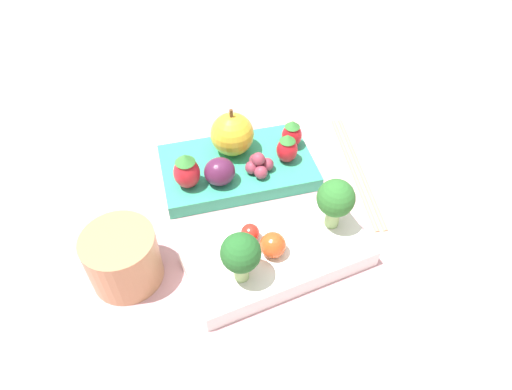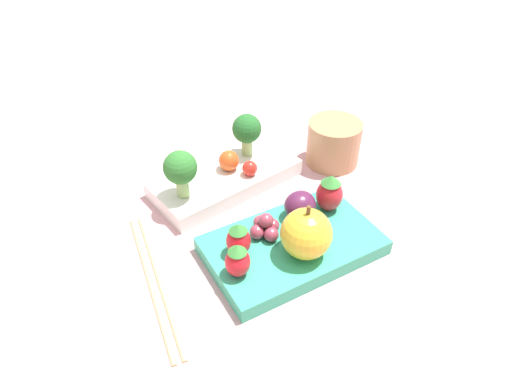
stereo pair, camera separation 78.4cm
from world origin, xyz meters
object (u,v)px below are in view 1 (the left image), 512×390
(grape_cluster, at_px, (258,165))
(strawberry_0, at_px, (187,171))
(bento_box_savoury, at_px, (278,257))
(drinking_cup, at_px, (123,258))
(cherry_tomato_0, at_px, (250,233))
(apple, at_px, (232,134))
(broccoli_floret_1, at_px, (241,254))
(chopsticks_pair, at_px, (357,168))
(broccoli_floret_0, at_px, (336,200))
(strawberry_2, at_px, (292,134))
(bento_box_fruit, at_px, (238,167))
(strawberry_1, at_px, (287,148))
(cherry_tomato_1, at_px, (273,245))
(plum, at_px, (220,172))

(grape_cluster, bearing_deg, strawberry_0, -0.54)
(bento_box_savoury, distance_m, grape_cluster, 0.13)
(drinking_cup, bearing_deg, cherry_tomato_0, 177.28)
(apple, bearing_deg, cherry_tomato_0, 82.80)
(broccoli_floret_1, distance_m, chopsticks_pair, 0.24)
(bento_box_savoury, xyz_separation_m, drinking_cup, (0.16, -0.03, 0.02))
(broccoli_floret_0, relative_size, broccoli_floret_1, 1.03)
(strawberry_2, bearing_deg, grape_cluster, 32.09)
(apple, bearing_deg, grape_cluster, 114.13)
(cherry_tomato_0, xyz_separation_m, grape_cluster, (-0.04, -0.10, -0.00))
(bento_box_fruit, relative_size, grape_cluster, 4.90)
(apple, bearing_deg, bento_box_fruit, 89.77)
(broccoli_floret_0, distance_m, drinking_cup, 0.23)
(broccoli_floret_0, relative_size, grape_cluster, 1.57)
(chopsticks_pair, bearing_deg, strawberry_1, -15.74)
(cherry_tomato_0, xyz_separation_m, chopsticks_pair, (-0.17, -0.09, -0.03))
(strawberry_0, distance_m, strawberry_1, 0.13)
(strawberry_1, relative_size, grape_cluster, 1.03)
(cherry_tomato_1, bearing_deg, strawberry_0, -62.75)
(broccoli_floret_0, xyz_separation_m, plum, (0.10, -0.10, -0.03))
(chopsticks_pair, bearing_deg, broccoli_floret_1, 34.35)
(strawberry_1, bearing_deg, broccoli_floret_0, 95.91)
(broccoli_floret_1, height_order, grape_cluster, broccoli_floret_1)
(broccoli_floret_0, bearing_deg, strawberry_0, -37.64)
(strawberry_1, distance_m, plum, 0.09)
(cherry_tomato_0, distance_m, grape_cluster, 0.11)
(bento_box_savoury, height_order, broccoli_floret_0, broccoli_floret_0)
(bento_box_savoury, relative_size, grape_cluster, 5.16)
(cherry_tomato_1, height_order, strawberry_2, strawberry_2)
(bento_box_fruit, xyz_separation_m, cherry_tomato_0, (0.02, 0.13, 0.02))
(bento_box_fruit, distance_m, apple, 0.04)
(strawberry_2, distance_m, grape_cluster, 0.07)
(strawberry_0, relative_size, strawberry_1, 1.19)
(broccoli_floret_1, distance_m, strawberry_2, 0.22)
(cherry_tomato_1, bearing_deg, broccoli_floret_1, 26.18)
(bento_box_savoury, height_order, plum, plum)
(cherry_tomato_1, distance_m, grape_cluster, 0.13)
(strawberry_1, height_order, grape_cluster, strawberry_1)
(strawberry_2, relative_size, drinking_cup, 0.54)
(plum, xyz_separation_m, grape_cluster, (-0.05, -0.00, -0.01))
(chopsticks_pair, bearing_deg, broccoli_floret_0, 49.89)
(cherry_tomato_0, distance_m, chopsticks_pair, 0.19)
(cherry_tomato_0, bearing_deg, broccoli_floret_1, 63.94)
(broccoli_floret_0, height_order, drinking_cup, broccoli_floret_0)
(bento_box_fruit, distance_m, drinking_cup, 0.20)
(bento_box_fruit, xyz_separation_m, broccoli_floret_1, (0.04, 0.17, 0.05))
(cherry_tomato_0, distance_m, strawberry_0, 0.12)
(grape_cluster, bearing_deg, strawberry_2, -147.91)
(bento_box_savoury, bearing_deg, chopsticks_pair, -142.77)
(strawberry_1, xyz_separation_m, drinking_cup, (0.21, 0.11, -0.01))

